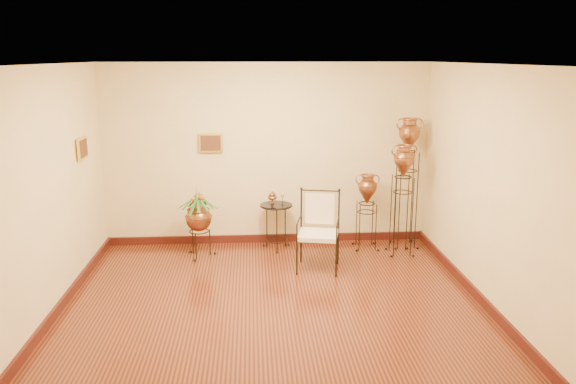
{
  "coord_description": "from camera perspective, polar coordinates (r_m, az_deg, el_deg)",
  "views": [
    {
      "loc": [
        -0.23,
        -6.03,
        2.89
      ],
      "look_at": [
        0.25,
        1.3,
        1.1
      ],
      "focal_mm": 35.0,
      "sensor_mm": 36.0,
      "label": 1
    }
  ],
  "objects": [
    {
      "name": "ground",
      "position": [
        6.69,
        -1.44,
        -11.9
      ],
      "size": [
        5.0,
        5.0,
        0.0
      ],
      "primitive_type": "plane",
      "color": "maroon",
      "rests_on": "ground"
    },
    {
      "name": "planter_urn",
      "position": [
        8.28,
        -9.08,
        -2.36
      ],
      "size": [
        0.72,
        0.72,
        1.12
      ],
      "rotation": [
        0.0,
        0.0,
        -0.24
      ],
      "color": "black",
      "rests_on": "ground"
    },
    {
      "name": "side_table",
      "position": [
        8.57,
        -1.2,
        -3.44
      ],
      "size": [
        0.58,
        0.58,
        0.89
      ],
      "rotation": [
        0.0,
        0.0,
        0.24
      ],
      "color": "black",
      "rests_on": "ground"
    },
    {
      "name": "armchair",
      "position": [
        7.7,
        3.09,
        -4.06
      ],
      "size": [
        0.71,
        0.68,
        1.09
      ],
      "rotation": [
        0.0,
        0.0,
        -0.2
      ],
      "color": "black",
      "rests_on": "ground"
    },
    {
      "name": "amphora_short",
      "position": [
        8.62,
        7.98,
        -1.93
      ],
      "size": [
        0.37,
        0.37,
        1.18
      ],
      "rotation": [
        0.0,
        0.0,
        -0.03
      ],
      "color": "black",
      "rests_on": "ground"
    },
    {
      "name": "room_shell",
      "position": [
        6.15,
        -1.6,
        2.85
      ],
      "size": [
        5.02,
        5.02,
        2.81
      ],
      "color": "#FDDBA3",
      "rests_on": "ground"
    },
    {
      "name": "amphora_tall",
      "position": [
        8.71,
        11.98,
        1.05
      ],
      "size": [
        0.49,
        0.49,
        2.01
      ],
      "rotation": [
        0.0,
        0.0,
        0.29
      ],
      "color": "black",
      "rests_on": "ground"
    },
    {
      "name": "amphora_mid",
      "position": [
        8.41,
        11.51,
        -0.69
      ],
      "size": [
        0.4,
        0.4,
        1.67
      ],
      "rotation": [
        0.0,
        0.0,
        -0.08
      ],
      "color": "black",
      "rests_on": "ground"
    }
  ]
}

